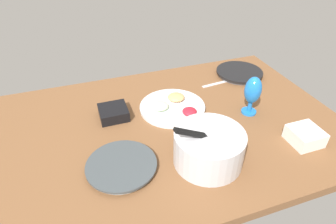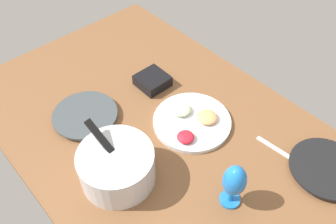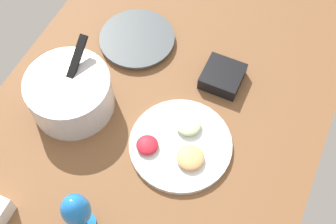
# 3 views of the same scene
# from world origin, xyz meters

# --- Properties ---
(ground_plane) EXTENTS (1.60, 1.04, 0.04)m
(ground_plane) POSITION_xyz_m (0.00, 0.00, -0.02)
(ground_plane) COLOR brown
(dinner_plate_left) EXTENTS (0.27, 0.27, 0.03)m
(dinner_plate_left) POSITION_xyz_m (-0.56, -0.31, 0.01)
(dinner_plate_left) COLOR #4C4C51
(dinner_plate_left) RESTS_ON ground_plane
(dinner_plate_right) EXTENTS (0.27, 0.27, 0.02)m
(dinner_plate_right) POSITION_xyz_m (0.24, 0.19, 0.01)
(dinner_plate_right) COLOR silver
(dinner_plate_right) RESTS_ON ground_plane
(mixing_bowl) EXTENTS (0.28, 0.26, 0.20)m
(mixing_bowl) POSITION_xyz_m (-0.08, 0.26, 0.07)
(mixing_bowl) COLOR silver
(mixing_bowl) RESTS_ON ground_plane
(fruit_platter) EXTENTS (0.32, 0.32, 0.05)m
(fruit_platter) POSITION_xyz_m (-0.07, -0.12, 0.01)
(fruit_platter) COLOR silver
(fruit_platter) RESTS_ON ground_plane
(hurricane_glass_blue) EXTENTS (0.08, 0.08, 0.19)m
(hurricane_glass_blue) POSITION_xyz_m (-0.41, 0.03, 0.12)
(hurricane_glass_blue) COLOR blue
(hurricane_glass_blue) RESTS_ON ground_plane
(square_bowl_black) EXTENTS (0.13, 0.13, 0.05)m
(square_bowl_black) POSITION_xyz_m (0.21, -0.14, 0.03)
(square_bowl_black) COLOR black
(square_bowl_black) RESTS_ON ground_plane
(fork_by_left_plate) EXTENTS (0.18, 0.04, 0.01)m
(fork_by_left_plate) POSITION_xyz_m (-0.39, -0.26, 0.00)
(fork_by_left_plate) COLOR silver
(fork_by_left_plate) RESTS_ON ground_plane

